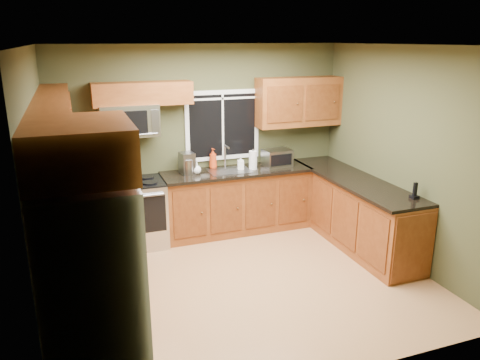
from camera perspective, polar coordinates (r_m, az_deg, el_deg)
floor at (r=5.70m, az=0.75°, el=-12.17°), size 4.20×4.20×0.00m
ceiling at (r=4.98m, az=0.87°, el=16.12°), size 4.20×4.20×0.00m
back_wall at (r=6.84m, az=-4.56°, el=4.88°), size 4.20×0.00×4.20m
front_wall at (r=3.64m, az=10.94°, el=-6.30°), size 4.20×0.00×4.20m
left_wall at (r=4.88m, az=-22.95°, el=-1.38°), size 0.00×3.60×3.60m
right_wall at (r=6.22m, az=19.24°, el=2.76°), size 0.00×3.60×3.60m
window at (r=6.87m, az=-2.14°, el=6.69°), size 1.12×0.03×1.02m
base_cabinets_left at (r=5.63m, az=-18.66°, el=-8.37°), size 0.60×2.65×0.90m
countertop_left at (r=5.45m, az=-18.86°, el=-3.86°), size 0.65×2.65×0.04m
base_cabinets_back at (r=6.93m, az=-0.41°, el=-2.65°), size 2.17×0.60×0.90m
countertop_back at (r=6.76m, az=-0.35°, el=1.04°), size 2.17×0.65×0.04m
base_cabinets_peninsula at (r=6.72m, az=13.63°, el=-3.79°), size 0.60×2.52×0.90m
countertop_peninsula at (r=6.56m, az=13.69°, el=0.05°), size 0.65×2.50×0.04m
upper_cabinets_left at (r=5.21m, az=-21.59°, el=5.69°), size 0.33×2.65×0.72m
upper_cabinets_back_left at (r=6.39m, az=-11.78°, el=10.28°), size 1.30×0.33×0.30m
upper_cabinets_back_right at (r=7.12m, az=7.17°, el=9.44°), size 1.30×0.33×0.72m
upper_cabinet_over_fridge at (r=3.43m, az=-19.05°, el=3.59°), size 0.72×0.90×0.38m
refrigerator at (r=3.84m, az=-17.39°, el=-13.04°), size 0.74×0.90×1.80m
range at (r=6.58m, az=-12.46°, el=-3.97°), size 0.76×0.69×0.94m
microwave at (r=6.39m, az=-13.34°, el=7.09°), size 0.76×0.41×0.42m
sink at (r=6.74m, az=-1.32°, el=1.25°), size 0.60×0.42×0.36m
toaster_oven at (r=6.99m, az=4.55°, el=2.73°), size 0.41×0.33×0.25m
coffee_maker at (r=6.60m, az=-6.45°, el=1.97°), size 0.21×0.26×0.30m
kettle at (r=6.55m, az=-6.35°, el=1.69°), size 0.19×0.19×0.27m
paper_towel_roll at (r=6.78m, az=1.59°, el=2.44°), size 0.13×0.13×0.30m
soap_bottle_a at (r=6.84m, az=-3.32°, el=2.65°), size 0.14×0.14×0.30m
soap_bottle_b at (r=6.78m, az=0.08°, el=2.12°), size 0.11×0.11×0.20m
soap_bottle_c at (r=6.59m, az=-5.31°, el=1.45°), size 0.15×0.15×0.16m
cordless_phone at (r=5.93m, az=20.52°, el=-1.57°), size 0.09×0.09×0.20m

